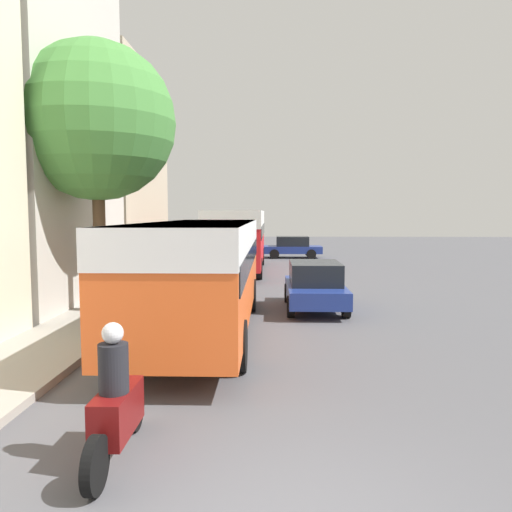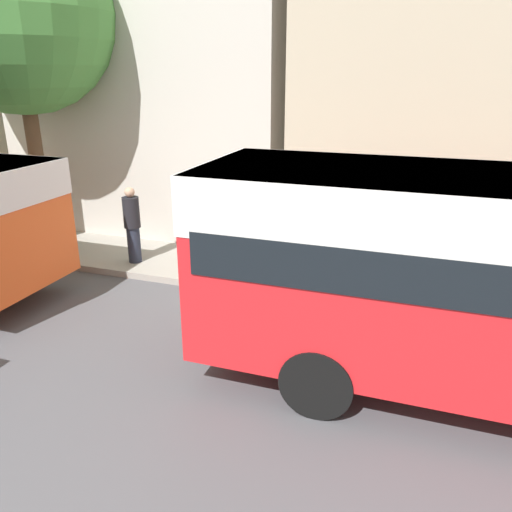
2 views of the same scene
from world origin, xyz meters
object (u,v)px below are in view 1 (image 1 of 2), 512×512
bus_lead (201,261)px  bus_following (238,232)px  car_far_curb (315,285)px  car_crossing (292,247)px  pedestrian_near_curb (145,269)px  motorcycle_behind_lead (116,405)px

bus_lead → bus_following: bearing=89.9°
car_far_curb → car_crossing: bearing=89.7°
bus_lead → bus_following: 13.51m
car_far_curb → pedestrian_near_curb: pedestrian_near_curb is taller
motorcycle_behind_lead → pedestrian_near_curb: bearing=102.5°
pedestrian_near_curb → bus_following: bearing=71.8°
pedestrian_near_curb → bus_lead: bearing=-62.1°
bus_lead → pedestrian_near_curb: (-2.72, 5.13, -0.77)m
car_far_curb → pedestrian_near_curb: 6.13m
bus_lead → bus_following: (0.03, 13.51, 0.21)m
motorcycle_behind_lead → car_crossing: size_ratio=0.57×
motorcycle_behind_lead → car_crossing: (3.38, 27.91, 0.07)m
car_crossing → pedestrian_near_curb: bearing=-19.9°
bus_following → car_crossing: bus_following is taller
bus_lead → pedestrian_near_curb: bus_lead is taller
car_crossing → car_far_curb: bearing=-0.3°
bus_lead → bus_following: size_ratio=0.94×
bus_following → car_crossing: bearing=68.3°
pedestrian_near_curb → car_crossing: bearing=70.1°
car_far_curb → pedestrian_near_curb: (-5.84, 1.84, 0.29)m
car_crossing → car_far_curb: 18.20m
car_crossing → car_far_curb: (-0.09, -18.20, 0.02)m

